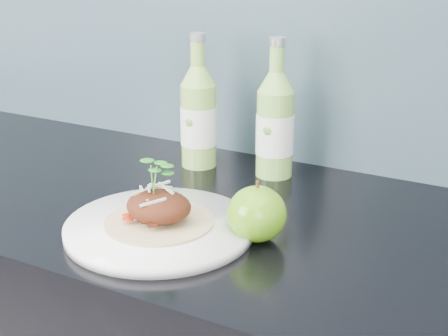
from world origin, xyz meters
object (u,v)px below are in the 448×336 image
at_px(cider_bottle_left, 199,117).
at_px(cider_bottle_right, 275,125).
at_px(dinner_plate, 160,227).
at_px(green_apple, 257,214).

xyz_separation_m(cider_bottle_left, cider_bottle_right, (0.15, 0.02, 0.00)).
xyz_separation_m(dinner_plate, cider_bottle_left, (-0.10, 0.29, 0.09)).
bearing_deg(cider_bottle_left, dinner_plate, -71.08).
bearing_deg(dinner_plate, cider_bottle_left, 109.65).
distance_m(dinner_plate, cider_bottle_right, 0.33).
bearing_deg(cider_bottle_right, cider_bottle_left, -168.81).
bearing_deg(cider_bottle_left, green_apple, -45.56).
bearing_deg(green_apple, cider_bottle_left, 135.17).
relative_size(dinner_plate, cider_bottle_right, 1.15).
bearing_deg(cider_bottle_right, dinner_plate, -95.16).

